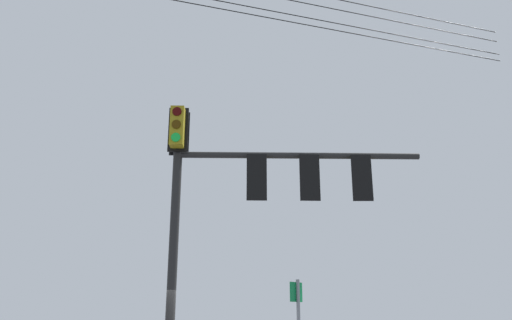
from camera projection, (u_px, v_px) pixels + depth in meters
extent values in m
cylinder|color=black|center=(173.00, 258.00, 10.65)|extent=(0.20, 0.20, 6.30)
cylinder|color=black|center=(299.00, 156.00, 11.37)|extent=(3.09, 4.61, 0.14)
cube|color=olive|center=(181.00, 136.00, 11.76)|extent=(0.42, 0.42, 0.90)
cube|color=black|center=(180.00, 134.00, 11.60)|extent=(0.27, 0.39, 1.04)
cylinder|color=#360503|center=(182.00, 127.00, 12.01)|extent=(0.13, 0.18, 0.20)
cylinder|color=#3C2703|center=(181.00, 138.00, 11.92)|extent=(0.13, 0.18, 0.20)
cylinder|color=green|center=(181.00, 151.00, 11.83)|extent=(0.13, 0.18, 0.20)
cube|color=olive|center=(177.00, 127.00, 11.19)|extent=(0.42, 0.42, 0.90)
cube|color=black|center=(178.00, 130.00, 11.35)|extent=(0.27, 0.39, 1.04)
cylinder|color=#360503|center=(177.00, 111.00, 11.12)|extent=(0.13, 0.18, 0.20)
cylinder|color=#3C2703|center=(176.00, 124.00, 11.03)|extent=(0.13, 0.18, 0.20)
cylinder|color=green|center=(176.00, 137.00, 10.94)|extent=(0.13, 0.18, 0.20)
cube|color=olive|center=(256.00, 179.00, 11.19)|extent=(0.41, 0.41, 0.90)
cube|color=black|center=(257.00, 177.00, 11.03)|extent=(0.27, 0.39, 1.04)
cylinder|color=#360503|center=(256.00, 168.00, 11.44)|extent=(0.13, 0.19, 0.20)
cylinder|color=#3C2703|center=(256.00, 181.00, 11.35)|extent=(0.13, 0.19, 0.20)
cylinder|color=green|center=(256.00, 194.00, 11.26)|extent=(0.13, 0.19, 0.20)
cube|color=olive|center=(309.00, 179.00, 11.22)|extent=(0.41, 0.41, 0.90)
cube|color=black|center=(310.00, 177.00, 11.06)|extent=(0.26, 0.40, 1.04)
cylinder|color=#360503|center=(307.00, 168.00, 11.46)|extent=(0.13, 0.19, 0.20)
cylinder|color=#3C2703|center=(307.00, 181.00, 11.38)|extent=(0.13, 0.19, 0.20)
cylinder|color=green|center=(308.00, 194.00, 11.29)|extent=(0.13, 0.19, 0.20)
cube|color=olive|center=(360.00, 180.00, 11.24)|extent=(0.42, 0.42, 0.90)
cube|color=black|center=(362.00, 178.00, 11.08)|extent=(0.28, 0.38, 1.04)
cylinder|color=#360503|center=(358.00, 169.00, 11.49)|extent=(0.14, 0.18, 0.20)
cylinder|color=#3C2703|center=(359.00, 182.00, 11.40)|extent=(0.14, 0.18, 0.20)
cylinder|color=green|center=(360.00, 195.00, 11.31)|extent=(0.14, 0.18, 0.20)
cube|color=#0C7238|center=(296.00, 292.00, 9.72)|extent=(0.16, 0.39, 0.37)
cube|color=white|center=(295.00, 292.00, 9.73)|extent=(0.12, 0.32, 0.31)
cylinder|color=black|center=(217.00, 8.00, 12.72)|extent=(4.88, 17.14, 0.12)
cylinder|color=black|center=(217.00, 1.00, 12.78)|extent=(4.88, 17.14, 0.12)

